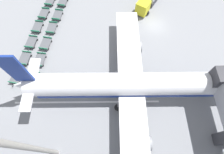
{
  "coord_description": "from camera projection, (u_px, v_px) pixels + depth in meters",
  "views": [
    {
      "loc": [
        24.61,
        -9.94,
        27.5
      ],
      "look_at": [
        12.33,
        -9.36,
        2.2
      ],
      "focal_mm": 28.0,
      "sensor_mm": 36.0,
      "label": 1
    }
  ],
  "objects": [
    {
      "name": "ground_plane",
      "position": [
        155.0,
        26.0,
        35.68
      ],
      "size": [
        500.0,
        500.0,
        0.0
      ],
      "primitive_type": "plane",
      "color": "gray"
    },
    {
      "name": "airplane",
      "position": [
        137.0,
        85.0,
        26.13
      ],
      "size": [
        30.26,
        37.63,
        11.57
      ],
      "color": "white",
      "rests_on": "ground_plane"
    },
    {
      "name": "baggage_dolly_row_near_col_a",
      "position": [
        50.0,
        1.0,
        38.15
      ],
      "size": [
        3.49,
        2.23,
        0.92
      ],
      "color": "#515459",
      "rests_on": "ground_plane"
    },
    {
      "name": "baggage_dolly_row_near_col_b",
      "position": [
        44.0,
        14.0,
        36.5
      ],
      "size": [
        3.49,
        2.23,
        0.92
      ],
      "color": "#515459",
      "rests_on": "ground_plane"
    },
    {
      "name": "baggage_dolly_row_near_col_c",
      "position": [
        38.0,
        27.0,
        34.92
      ],
      "size": [
        3.48,
        2.16,
        0.92
      ],
      "color": "#515459",
      "rests_on": "ground_plane"
    },
    {
      "name": "baggage_dolly_row_near_col_d",
      "position": [
        31.0,
        42.0,
        33.28
      ],
      "size": [
        3.49,
        2.18,
        0.92
      ],
      "color": "#515459",
      "rests_on": "ground_plane"
    },
    {
      "name": "baggage_dolly_row_near_col_e",
      "position": [
        25.0,
        58.0,
        31.68
      ],
      "size": [
        3.48,
        2.16,
        0.92
      ],
      "color": "#515459",
      "rests_on": "ground_plane"
    },
    {
      "name": "baggage_dolly_row_near_col_f",
      "position": [
        17.0,
        76.0,
        30.08
      ],
      "size": [
        3.49,
        2.3,
        0.92
      ],
      "color": "#515459",
      "rests_on": "ground_plane"
    },
    {
      "name": "baggage_dolly_row_mid_a_col_a",
      "position": [
        63.0,
        2.0,
        38.04
      ],
      "size": [
        3.49,
        2.25,
        0.92
      ],
      "color": "#515459",
      "rests_on": "ground_plane"
    },
    {
      "name": "baggage_dolly_row_mid_a_col_b",
      "position": [
        58.0,
        15.0,
        36.31
      ],
      "size": [
        3.49,
        2.18,
        0.92
      ],
      "color": "#515459",
      "rests_on": "ground_plane"
    },
    {
      "name": "baggage_dolly_row_mid_a_col_c",
      "position": [
        52.0,
        28.0,
        34.81
      ],
      "size": [
        3.48,
        2.12,
        0.92
      ],
      "color": "#515459",
      "rests_on": "ground_plane"
    },
    {
      "name": "baggage_dolly_row_mid_a_col_d",
      "position": [
        46.0,
        44.0,
        33.12
      ],
      "size": [
        3.49,
        2.24,
        0.92
      ],
      "color": "#515459",
      "rests_on": "ground_plane"
    },
    {
      "name": "baggage_dolly_row_mid_a_col_e",
      "position": [
        40.0,
        60.0,
        31.55
      ],
      "size": [
        3.47,
        2.09,
        0.92
      ],
      "color": "#515459",
      "rests_on": "ground_plane"
    },
    {
      "name": "baggage_dolly_row_mid_a_col_f",
      "position": [
        33.0,
        79.0,
        29.88
      ],
      "size": [
        3.49,
        2.28,
        0.92
      ],
      "color": "#515459",
      "rests_on": "ground_plane"
    },
    {
      "name": "stand_guidance_stripe",
      "position": [
        87.0,
        102.0,
        28.57
      ],
      "size": [
        1.19,
        23.59,
        0.01
      ],
      "color": "white",
      "rests_on": "ground_plane"
    }
  ]
}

